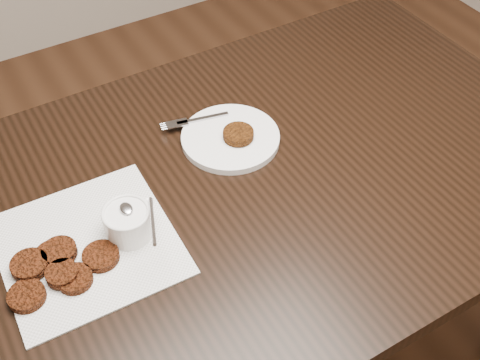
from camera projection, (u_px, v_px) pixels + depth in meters
name	position (u px, v px, depth m)	size (l,w,h in m)	color
table	(257.00, 278.00, 1.49)	(1.35, 0.87, 0.75)	black
napkin	(88.00, 245.00, 1.09)	(0.30, 0.30, 0.00)	white
sauce_ramekin	(125.00, 211.00, 1.06)	(0.11, 0.11, 0.12)	white
patty_cluster	(58.00, 265.00, 1.04)	(0.21, 0.21, 0.02)	#5C200C
plate_with_patty	(230.00, 135.00, 1.28)	(0.21, 0.21, 0.03)	white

